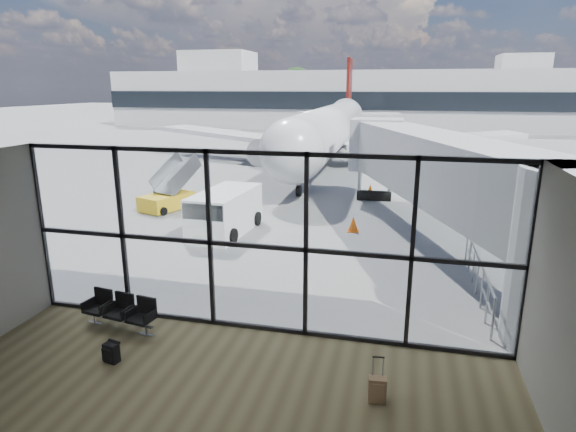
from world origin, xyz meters
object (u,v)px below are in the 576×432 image
at_px(mobile_stairs, 168,199).
at_px(service_van, 224,212).
at_px(belt_loader, 288,161).
at_px(seating_row, 122,309).
at_px(airliner, 331,128).
at_px(suitcase, 377,390).
at_px(backpack, 111,353).

bearing_deg(mobile_stairs, service_van, -17.34).
bearing_deg(belt_loader, mobile_stairs, -123.82).
height_order(seating_row, mobile_stairs, mobile_stairs).
height_order(seating_row, airliner, airliner).
distance_m(airliner, mobile_stairs, 18.34).
xyz_separation_m(airliner, belt_loader, (-2.49, -4.13, -2.13)).
height_order(service_van, mobile_stairs, mobile_stairs).
distance_m(suitcase, belt_loader, 27.39).
height_order(airliner, mobile_stairs, airliner).
xyz_separation_m(service_van, belt_loader, (-1.22, 16.39, -0.36)).
distance_m(backpack, suitcase, 5.78).
bearing_deg(belt_loader, service_van, -106.94).
bearing_deg(backpack, airliner, 102.53).
distance_m(backpack, belt_loader, 26.24).
relative_size(seating_row, belt_loader, 0.53).
bearing_deg(service_van, airliner, 90.06).
relative_size(backpack, suitcase, 0.53).
relative_size(backpack, belt_loader, 0.13).
relative_size(seating_row, suitcase, 2.14).
relative_size(airliner, belt_loader, 9.14).
height_order(belt_loader, mobile_stairs, mobile_stairs).
distance_m(suitcase, airliner, 30.91).
height_order(suitcase, belt_loader, belt_loader).
relative_size(airliner, service_van, 8.22).
distance_m(service_van, belt_loader, 16.44).
xyz_separation_m(seating_row, backpack, (0.66, -1.51, -0.25)).
relative_size(seating_row, service_van, 0.48).
distance_m(seating_row, service_van, 8.26).
bearing_deg(airliner, suitcase, -80.79).
height_order(suitcase, airliner, airliner).
bearing_deg(suitcase, belt_loader, 101.05).
relative_size(backpack, mobile_stairs, 0.15).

